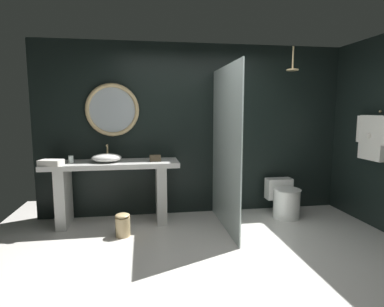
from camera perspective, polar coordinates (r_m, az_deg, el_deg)
name	(u,v)px	position (r m, az deg, el deg)	size (l,w,h in m)	color
ground_plane	(228,268)	(3.48, 6.49, -19.77)	(5.76, 5.76, 0.00)	silver
back_wall_panel	(197,130)	(4.95, 0.86, 4.25)	(4.80, 0.10, 2.60)	black
vanity_counter	(113,183)	(4.64, -13.99, -5.16)	(1.84, 0.58, 0.89)	silver
vessel_sink	(106,158)	(4.55, -15.11, -0.74)	(0.41, 0.33, 0.23)	white
tumbler_cup	(71,159)	(4.62, -20.92, -0.99)	(0.07, 0.07, 0.10)	silver
tissue_box	(155,158)	(4.51, -6.62, -0.83)	(0.16, 0.12, 0.09)	#3D3323
round_wall_mirror	(112,110)	(4.80, -14.12, 7.60)	(0.77, 0.06, 0.77)	#D6B77F
shower_glass_panel	(225,149)	(4.28, 6.02, 0.85)	(0.02, 1.43, 2.18)	silver
rain_shower_head	(293,67)	(4.88, 17.61, 14.60)	(0.17, 0.17, 0.34)	#D6B77F
hanging_bathrobe	(374,135)	(4.88, 29.82, 2.84)	(0.20, 0.61, 0.67)	#D6B77F
toilet	(284,199)	(5.06, 16.25, -7.86)	(0.41, 0.61, 0.54)	white
waste_bin	(123,225)	(4.26, -12.32, -12.37)	(0.19, 0.19, 0.30)	#D6B77F
folded_hand_towel	(51,163)	(4.52, -23.99, -1.51)	(0.28, 0.19, 0.08)	silver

